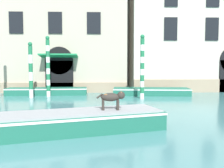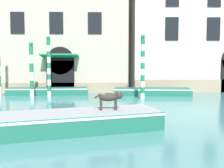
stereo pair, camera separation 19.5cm
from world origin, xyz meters
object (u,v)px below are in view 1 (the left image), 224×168
(boat_moored_near_palazzo, at_px, (47,91))
(mooring_pole_4, at_px, (31,70))
(dog_on_deck, at_px, (112,97))
(boat_foreground, at_px, (74,121))
(boat_moored_far, at_px, (151,91))
(mooring_pole_5, at_px, (48,66))
(mooring_pole_0, at_px, (142,67))

(boat_moored_near_palazzo, relative_size, mooring_pole_4, 1.58)
(dog_on_deck, relative_size, mooring_pole_4, 0.27)
(boat_foreground, distance_m, boat_moored_far, 11.78)
(dog_on_deck, distance_m, mooring_pole_5, 10.67)
(boat_moored_far, xyz_separation_m, mooring_pole_0, (-1.06, -2.34, 1.92))
(mooring_pole_4, xyz_separation_m, mooring_pole_5, (1.07, 0.65, 0.24))
(dog_on_deck, relative_size, mooring_pole_5, 0.24)
(boat_foreground, distance_m, mooring_pole_0, 9.38)
(mooring_pole_0, distance_m, mooring_pole_5, 6.83)
(boat_foreground, bearing_deg, boat_moored_far, 49.53)
(mooring_pole_4, bearing_deg, boat_moored_near_palazzo, 67.43)
(mooring_pole_0, bearing_deg, boat_moored_near_palazzo, 158.59)
(boat_foreground, relative_size, dog_on_deck, 6.39)
(dog_on_deck, bearing_deg, mooring_pole_4, 120.33)
(boat_moored_far, xyz_separation_m, mooring_pole_5, (-7.70, -0.74, 1.94))
(boat_moored_near_palazzo, xyz_separation_m, mooring_pole_5, (0.34, -1.13, 1.94))
(boat_moored_near_palazzo, xyz_separation_m, mooring_pole_4, (-0.74, -1.77, 1.69))
(dog_on_deck, relative_size, mooring_pole_0, 0.24)
(mooring_pole_4, height_order, mooring_pole_5, mooring_pole_5)
(mooring_pole_0, bearing_deg, mooring_pole_5, 166.39)
(boat_foreground, distance_m, mooring_pole_4, 10.32)
(boat_moored_near_palazzo, bearing_deg, mooring_pole_5, -75.18)
(dog_on_deck, xyz_separation_m, mooring_pole_4, (-5.38, 9.05, 0.81))
(dog_on_deck, relative_size, boat_moored_far, 0.18)
(boat_moored_near_palazzo, height_order, mooring_pole_5, mooring_pole_5)
(mooring_pole_0, distance_m, mooring_pole_4, 7.77)
(boat_foreground, xyz_separation_m, mooring_pole_4, (-3.99, 9.38, 1.60))
(boat_foreground, height_order, boat_moored_far, boat_foreground)
(boat_foreground, height_order, mooring_pole_0, mooring_pole_0)
(boat_moored_far, distance_m, mooring_pole_5, 7.97)
(boat_moored_near_palazzo, bearing_deg, mooring_pole_0, -23.23)
(boat_foreground, relative_size, mooring_pole_0, 1.54)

